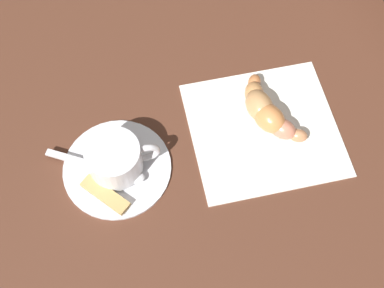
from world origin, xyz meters
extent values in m
plane|color=#512D1E|center=(0.00, 0.00, 0.00)|extent=(1.80, 1.80, 0.00)
cylinder|color=silver|center=(0.11, -0.01, 0.00)|extent=(0.14, 0.14, 0.01)
cylinder|color=silver|center=(0.11, -0.01, 0.03)|extent=(0.07, 0.07, 0.05)
cylinder|color=#371C10|center=(0.11, -0.01, 0.04)|extent=(0.06, 0.06, 0.00)
torus|color=silver|center=(0.07, 0.00, 0.03)|extent=(0.04, 0.01, 0.04)
cube|color=silver|center=(0.15, -0.03, 0.01)|extent=(0.09, 0.07, 0.00)
ellipsoid|color=silver|center=(0.09, 0.02, 0.01)|extent=(0.03, 0.03, 0.01)
cube|color=tan|center=(0.13, 0.02, 0.01)|extent=(0.05, 0.07, 0.01)
cube|color=white|center=(-0.09, 0.01, 0.00)|extent=(0.22, 0.21, 0.00)
ellipsoid|color=#C47745|center=(-0.11, -0.06, 0.01)|extent=(0.03, 0.03, 0.02)
ellipsoid|color=tan|center=(-0.10, -0.04, 0.02)|extent=(0.04, 0.04, 0.03)
ellipsoid|color=tan|center=(-0.10, -0.01, 0.02)|extent=(0.04, 0.05, 0.03)
ellipsoid|color=#CB8047|center=(-0.10, 0.01, 0.02)|extent=(0.05, 0.06, 0.03)
ellipsoid|color=#C5775B|center=(-0.11, 0.03, 0.02)|extent=(0.04, 0.05, 0.03)
ellipsoid|color=tan|center=(-0.13, 0.04, 0.01)|extent=(0.03, 0.03, 0.02)
camera|label=1|loc=(0.12, 0.27, 0.59)|focal=46.60mm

